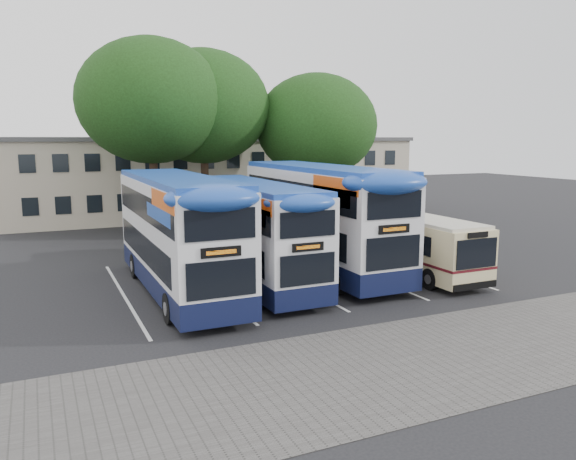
# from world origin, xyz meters

# --- Properties ---
(ground) EXTENTS (120.00, 120.00, 0.00)m
(ground) POSITION_xyz_m (0.00, 0.00, 0.00)
(ground) COLOR black
(ground) RESTS_ON ground
(paving_strip) EXTENTS (40.00, 6.00, 0.01)m
(paving_strip) POSITION_xyz_m (-2.00, -5.00, 0.01)
(paving_strip) COLOR #595654
(paving_strip) RESTS_ON ground
(bay_lines) EXTENTS (14.12, 11.00, 0.01)m
(bay_lines) POSITION_xyz_m (-3.75, 5.00, 0.01)
(bay_lines) COLOR silver
(bay_lines) RESTS_ON ground
(depot_building) EXTENTS (32.40, 8.40, 6.20)m
(depot_building) POSITION_xyz_m (0.00, 26.99, 3.15)
(depot_building) COLOR beige
(depot_building) RESTS_ON ground
(lamp_post) EXTENTS (0.25, 1.05, 9.06)m
(lamp_post) POSITION_xyz_m (6.00, 19.97, 5.08)
(lamp_post) COLOR gray
(lamp_post) RESTS_ON ground
(tree_left) EXTENTS (8.74, 8.74, 12.03)m
(tree_left) POSITION_xyz_m (-7.01, 17.36, 8.30)
(tree_left) COLOR black
(tree_left) RESTS_ON ground
(tree_mid) EXTENTS (8.56, 8.56, 11.76)m
(tree_mid) POSITION_xyz_m (-3.44, 18.68, 8.11)
(tree_mid) COLOR black
(tree_mid) RESTS_ON ground
(tree_right) EXTENTS (8.25, 8.25, 10.47)m
(tree_right) POSITION_xyz_m (4.06, 17.38, 6.95)
(tree_right) COLOR black
(tree_right) RESTS_ON ground
(bus_dd_left) EXTENTS (2.72, 11.20, 4.67)m
(bus_dd_left) POSITION_xyz_m (-8.63, 4.60, 2.57)
(bus_dd_left) COLOR #0E1436
(bus_dd_left) RESTS_ON ground
(bus_dd_mid) EXTENTS (2.50, 10.31, 4.30)m
(bus_dd_mid) POSITION_xyz_m (-5.38, 4.77, 2.37)
(bus_dd_mid) COLOR #0E1436
(bus_dd_mid) RESTS_ON ground
(bus_dd_right) EXTENTS (2.84, 11.73, 4.89)m
(bus_dd_right) POSITION_xyz_m (-1.75, 5.70, 2.69)
(bus_dd_right) COLOR #0E1436
(bus_dd_right) RESTS_ON ground
(bus_single) EXTENTS (2.29, 9.00, 2.68)m
(bus_single) POSITION_xyz_m (1.81, 3.88, 1.52)
(bus_single) COLOR beige
(bus_single) RESTS_ON ground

